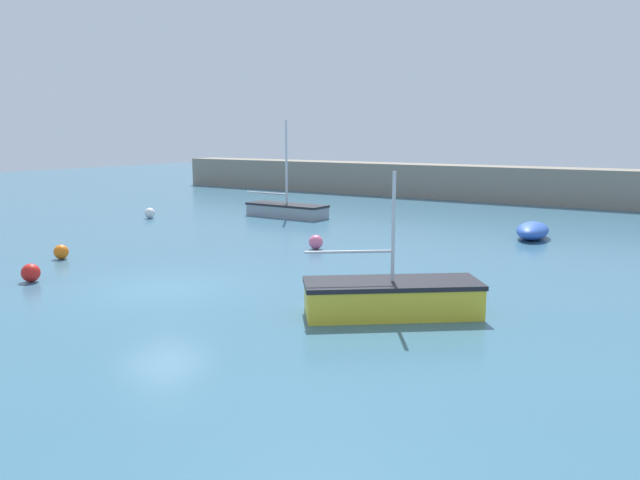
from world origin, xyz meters
The scene contains 9 objects.
ground_plane centered at (0.00, 0.00, -0.10)m, with size 120.00×120.00×0.20m, color #38667F.
harbor_breakwater centered at (0.00, 30.27, 1.20)m, with size 53.90×2.92×2.41m, color gray.
sailboat_tall_mast centered at (-6.52, 15.37, 0.41)m, with size 5.34×1.69×5.37m.
sailboat_twin_hulled centered at (7.10, 1.24, 0.46)m, with size 4.54×4.02×3.71m.
rowboat_blue_near centered at (7.03, 15.36, 0.37)m, with size 1.72×3.05×0.74m.
mooring_buoy_white centered at (-12.54, 10.75, 0.29)m, with size 0.58×0.58×0.58m, color white.
mooring_buoy_pink centered at (0.33, 7.96, 0.29)m, with size 0.58×0.58×0.58m, color #EA668C.
mooring_buoy_red centered at (-4.12, -1.68, 0.29)m, with size 0.58×0.58×0.58m, color red.
mooring_buoy_orange centered at (-6.56, 1.09, 0.27)m, with size 0.54×0.54×0.54m, color orange.
Camera 1 is at (14.03, -12.82, 4.62)m, focal length 35.00 mm.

